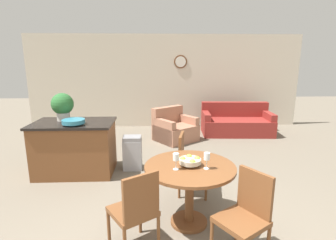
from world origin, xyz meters
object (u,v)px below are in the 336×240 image
Objects in this scene: trash_bin at (133,153)px; dining_chair_near_left at (136,208)px; teal_bowl at (73,122)px; couch at (236,123)px; wine_glass_right at (207,157)px; potted_plant at (63,105)px; dining_chair_near_right at (246,213)px; dining_table at (190,179)px; armchair at (175,129)px; wine_glass_left at (176,158)px; kitchen_island at (75,148)px; fruit_bowl at (190,161)px; dining_chair_far_side at (189,161)px.

dining_chair_near_left is at bearing -83.92° from trash_bin.
teal_bowl is 4.44m from couch.
wine_glass_right is 0.40× the size of potted_plant.
dining_chair_near_right is 2.50× the size of teal_bowl.
dining_table is 0.89× the size of armchair.
wine_glass_left is 0.14× the size of kitchen_island.
teal_bowl is at bearing 141.86° from fruit_bowl.
teal_bowl is (0.07, -0.20, 0.52)m from kitchen_island.
dining_chair_near_right is at bearing -41.59° from teal_bowl.
dining_chair_far_side is 2.42m from potted_plant.
armchair is (1.81, 2.07, -0.70)m from teal_bowl.
kitchen_island is (-1.82, 1.58, -0.12)m from dining_table.
dining_chair_near_right is at bearing -120.58° from armchair.
kitchen_island is at bearing 13.49° from dining_chair_near_right.
couch is at bearing 65.89° from dining_table.
kitchen_island is (-1.82, 1.57, -0.35)m from fruit_bowl.
fruit_bowl is at bearing 31.78° from wine_glass_left.
dining_chair_near_right is 0.83m from fruit_bowl.
dining_chair_far_side is 2.69m from armchair.
kitchen_island is 0.77m from potted_plant.
dining_chair_far_side is at bearing 73.40° from wine_glass_left.
dining_chair_far_side is at bearing -22.97° from kitchen_island.
trash_bin is 3.46m from couch.
teal_bowl is at bearing -160.41° from trash_bin.
teal_bowl reaches higher than fruit_bowl.
fruit_bowl is at bearing 5.30° from dining_chair_near_right.
wine_glass_left is at bearing -179.47° from wine_glass_right.
dining_chair_near_left is 3.56× the size of fruit_bowl.
armchair is at bearing -167.42° from dining_chair_far_side.
dining_chair_near_left is 5.06m from couch.
dining_chair_near_right reaches higher than armchair.
kitchen_island is at bearing -143.19° from couch.
dining_chair_near_left is 1.43m from dining_chair_far_side.
wine_glass_left is 0.16× the size of armchair.
fruit_bowl reaches higher than couch.
wine_glass_left is at bearing 8.02° from dining_chair_near_left.
wine_glass_right reaches higher than couch.
wine_glass_left reaches higher than dining_chair_near_right.
dining_chair_near_right is 3.48m from potted_plant.
dining_chair_near_left is at bearing -57.08° from potted_plant.
dining_chair_near_right reaches higher than fruit_bowl.
fruit_bowl is at bearing 5.55° from dining_chair_far_side.
trash_bin is at bearing 116.14° from dining_table.
armchair is at bearing 89.11° from fruit_bowl.
fruit_bowl is at bearing -40.80° from kitchen_island.
fruit_bowl is at bearing 148.93° from wine_glass_right.
teal_bowl is at bearing -50.88° from potted_plant.
dining_chair_far_side is at bearing 95.86° from wine_glass_right.
armchair reaches higher than dining_table.
wine_glass_right is at bearing -30.35° from dining_table.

